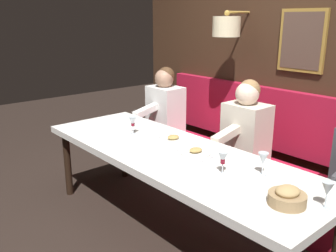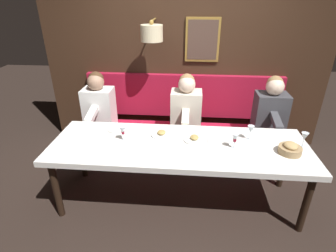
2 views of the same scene
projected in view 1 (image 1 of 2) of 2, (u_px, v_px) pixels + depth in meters
The scene contains 14 objects.
ground_plane at pixel (173, 231), 3.18m from camera, with size 12.00×12.00×0.00m, color black.
dining_table at pixel (173, 159), 2.98m from camera, with size 0.90×2.68×0.74m.
banquette_bench at pixel (239, 179), 3.67m from camera, with size 0.52×2.88×0.45m, color maroon.
back_wall_panel at pixel (281, 61), 3.71m from camera, with size 0.59×4.08×2.90m.
diner_near at pixel (246, 124), 3.46m from camera, with size 0.60×0.40×0.79m.
diner_middle at pixel (165, 103), 4.33m from camera, with size 0.60×0.40×0.79m.
place_setting_0 at pixel (146, 125), 3.67m from camera, with size 0.24×0.32×0.01m.
place_setting_1 at pixel (196, 152), 2.91m from camera, with size 0.24×0.31×0.05m.
place_setting_2 at pixel (173, 139), 3.23m from camera, with size 0.24×0.32×0.05m.
wine_glass_0 at pixel (223, 159), 2.51m from camera, with size 0.07×0.07×0.16m.
wine_glass_1 at pixel (133, 122), 3.38m from camera, with size 0.07×0.07×0.16m.
wine_glass_2 at pixel (327, 189), 2.05m from camera, with size 0.07×0.07×0.16m.
wine_glass_3 at pixel (263, 159), 2.49m from camera, with size 0.07×0.07×0.16m.
bread_bowl at pixel (287, 197), 2.11m from camera, with size 0.22×0.22×0.12m.
Camera 1 is at (-1.85, -2.08, 1.78)m, focal length 39.07 mm.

